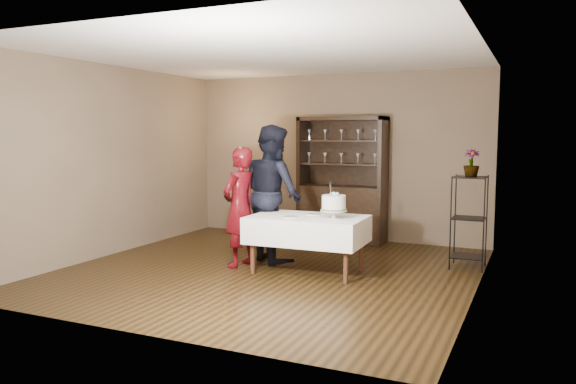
% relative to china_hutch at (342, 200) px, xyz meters
% --- Properties ---
extents(floor, '(5.00, 5.00, 0.00)m').
position_rel_china_hutch_xyz_m(floor, '(-0.20, -2.25, -0.66)').
color(floor, black).
rests_on(floor, ground).
extents(ceiling, '(5.00, 5.00, 0.00)m').
position_rel_china_hutch_xyz_m(ceiling, '(-0.20, -2.25, 2.04)').
color(ceiling, white).
rests_on(ceiling, back_wall).
extents(back_wall, '(5.00, 0.02, 2.70)m').
position_rel_china_hutch_xyz_m(back_wall, '(-0.20, 0.25, 0.69)').
color(back_wall, brown).
rests_on(back_wall, floor).
extents(wall_left, '(0.02, 5.00, 2.70)m').
position_rel_china_hutch_xyz_m(wall_left, '(-2.70, -2.25, 0.69)').
color(wall_left, brown).
rests_on(wall_left, floor).
extents(wall_right, '(0.02, 5.00, 2.70)m').
position_rel_china_hutch_xyz_m(wall_right, '(2.30, -2.25, 0.69)').
color(wall_right, brown).
rests_on(wall_right, floor).
extents(china_hutch, '(1.40, 0.48, 2.00)m').
position_rel_china_hutch_xyz_m(china_hutch, '(0.00, 0.00, 0.00)').
color(china_hutch, black).
rests_on(china_hutch, floor).
extents(plant_etagere, '(0.42, 0.42, 1.20)m').
position_rel_china_hutch_xyz_m(plant_etagere, '(2.08, -1.05, -0.01)').
color(plant_etagere, black).
rests_on(plant_etagere, floor).
extents(cake_table, '(1.45, 0.91, 0.71)m').
position_rel_china_hutch_xyz_m(cake_table, '(0.27, -2.13, -0.12)').
color(cake_table, white).
rests_on(cake_table, floor).
extents(woman, '(0.47, 0.63, 1.56)m').
position_rel_china_hutch_xyz_m(woman, '(-0.66, -2.18, 0.12)').
color(woman, '#39050F').
rests_on(woman, floor).
extents(man, '(1.14, 1.11, 1.86)m').
position_rel_china_hutch_xyz_m(man, '(-0.42, -1.69, 0.26)').
color(man, black).
rests_on(man, floor).
extents(cake, '(0.36, 0.36, 0.45)m').
position_rel_china_hutch_xyz_m(cake, '(0.63, -2.16, 0.22)').
color(cake, silver).
rests_on(cake, cake_table).
extents(plate_near, '(0.21, 0.21, 0.01)m').
position_rel_china_hutch_xyz_m(plate_near, '(0.12, -2.31, 0.05)').
color(plate_near, silver).
rests_on(plate_near, cake_table).
extents(plate_far, '(0.18, 0.18, 0.01)m').
position_rel_china_hutch_xyz_m(plate_far, '(0.29, -1.97, 0.05)').
color(plate_far, silver).
rests_on(plate_far, cake_table).
extents(potted_plant, '(0.22, 0.22, 0.35)m').
position_rel_china_hutch_xyz_m(potted_plant, '(2.09, -1.08, 0.70)').
color(potted_plant, '#42622E').
rests_on(potted_plant, plant_etagere).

